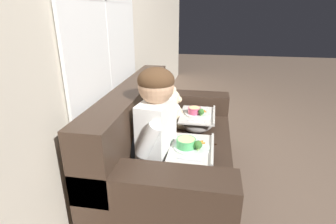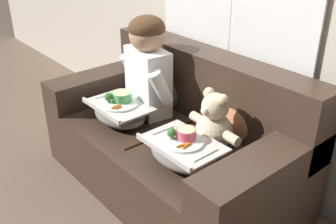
# 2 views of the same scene
# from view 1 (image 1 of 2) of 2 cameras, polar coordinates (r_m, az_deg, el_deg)

# --- Properties ---
(ground_plane) EXTENTS (14.00, 14.00, 0.00)m
(ground_plane) POSITION_cam_1_polar(r_m,az_deg,el_deg) (2.30, 1.30, -15.37)
(ground_plane) COLOR brown
(wall_back_with_window) EXTENTS (8.00, 0.08, 2.60)m
(wall_back_with_window) POSITION_cam_1_polar(r_m,az_deg,el_deg) (1.99, -14.54, 18.77)
(wall_back_with_window) COLOR beige
(wall_back_with_window) RESTS_ON ground_plane
(couch) EXTENTS (1.63, 0.88, 0.84)m
(couch) POSITION_cam_1_polar(r_m,az_deg,el_deg) (2.14, -0.33, -8.54)
(couch) COLOR #38281E
(couch) RESTS_ON ground_plane
(throw_pillow_behind_child) EXTENTS (0.34, 0.16, 0.35)m
(throw_pillow_behind_child) POSITION_cam_1_polar(r_m,az_deg,el_deg) (1.80, -8.16, -5.52)
(throw_pillow_behind_child) COLOR slate
(throw_pillow_behind_child) RESTS_ON couch
(throw_pillow_behind_teddy) EXTENTS (0.33, 0.16, 0.35)m
(throw_pillow_behind_teddy) POSITION_cam_1_polar(r_m,az_deg,el_deg) (2.33, -3.76, 0.99)
(throw_pillow_behind_teddy) COLOR #B2754C
(throw_pillow_behind_teddy) RESTS_ON couch
(child_figure) EXTENTS (0.47, 0.25, 0.65)m
(child_figure) POSITION_cam_1_polar(r_m,az_deg,el_deg) (1.68, -2.48, -0.14)
(child_figure) COLOR white
(child_figure) RESTS_ON couch
(teddy_bear) EXTENTS (0.38, 0.26, 0.35)m
(teddy_bear) POSITION_cam_1_polar(r_m,az_deg,el_deg) (2.30, 0.82, 0.43)
(teddy_bear) COLOR beige
(teddy_bear) RESTS_ON couch
(lap_tray_child) EXTENTS (0.42, 0.29, 0.20)m
(lap_tray_child) POSITION_cam_1_polar(r_m,az_deg,el_deg) (1.77, 5.08, -9.16)
(lap_tray_child) COLOR slate
(lap_tray_child) RESTS_ON child_figure
(lap_tray_teddy) EXTENTS (0.42, 0.30, 0.20)m
(lap_tray_teddy) POSITION_cam_1_polar(r_m,az_deg,el_deg) (2.31, 6.42, -1.75)
(lap_tray_teddy) COLOR slate
(lap_tray_teddy) RESTS_ON teddy_bear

